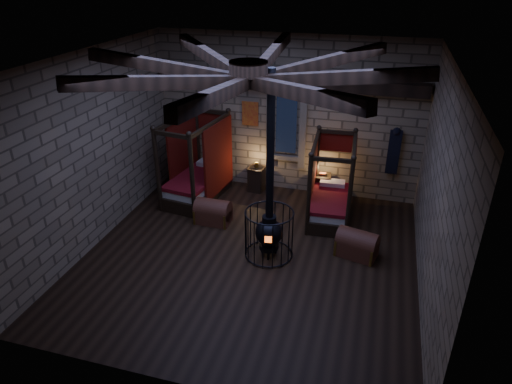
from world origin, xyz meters
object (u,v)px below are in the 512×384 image
(bed_right, at_px, (330,199))
(stove, at_px, (269,230))
(bed_left, at_px, (198,178))
(trunk_right, at_px, (357,244))
(trunk_left, at_px, (213,212))

(bed_right, height_order, stove, stove)
(bed_left, relative_size, bed_right, 1.11)
(trunk_right, bearing_deg, stove, -150.54)
(bed_left, distance_m, stove, 3.33)
(trunk_right, xyz_separation_m, stove, (-1.84, -0.51, 0.36))
(trunk_left, distance_m, trunk_right, 3.54)
(bed_left, xyz_separation_m, stove, (2.52, -2.18, 0.10))
(bed_left, relative_size, stove, 0.55)
(bed_left, distance_m, bed_right, 3.56)
(bed_left, height_order, trunk_right, bed_left)
(bed_right, height_order, trunk_right, bed_right)
(trunk_right, distance_m, stove, 1.94)
(bed_right, relative_size, trunk_right, 2.08)
(bed_right, bearing_deg, stove, -120.17)
(trunk_right, height_order, stove, stove)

